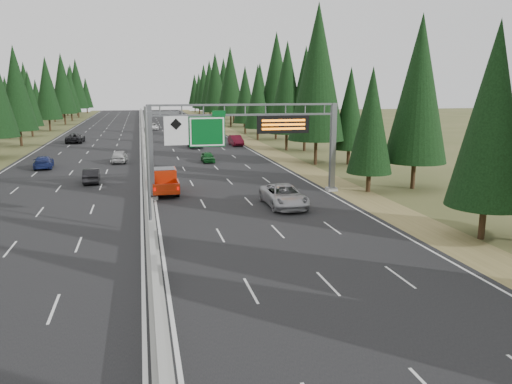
{
  "coord_description": "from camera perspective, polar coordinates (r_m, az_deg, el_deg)",
  "views": [
    {
      "loc": [
        -0.32,
        -6.45,
        9.18
      ],
      "look_at": [
        5.76,
        20.0,
        3.5
      ],
      "focal_mm": 35.0,
      "sensor_mm": 36.0,
      "label": 1
    }
  ],
  "objects": [
    {
      "name": "car_ahead_far",
      "position": [
        120.48,
        -9.43,
        7.63
      ],
      "size": [
        1.69,
        3.82,
        1.28
      ],
      "primitive_type": "imported",
      "rotation": [
        0.0,
        0.0,
        -0.05
      ],
      "color": "black",
      "rests_on": "road"
    },
    {
      "name": "car_onc_far",
      "position": [
        90.21,
        -19.95,
        5.83
      ],
      "size": [
        2.81,
        5.79,
        1.59
      ],
      "primitive_type": "imported",
      "rotation": [
        0.0,
        0.0,
        3.11
      ],
      "color": "black",
      "rests_on": "road"
    },
    {
      "name": "shoulder_right",
      "position": [
        88.8,
        -1.1,
        5.9
      ],
      "size": [
        3.6,
        260.0,
        0.06
      ],
      "primitive_type": "cube",
      "color": "olive",
      "rests_on": "ground"
    },
    {
      "name": "car_onc_near",
      "position": [
        51.35,
        -18.29,
        1.8
      ],
      "size": [
        1.64,
        4.3,
        1.4
      ],
      "primitive_type": "imported",
      "rotation": [
        0.0,
        0.0,
        3.18
      ],
      "color": "black",
      "rests_on": "road"
    },
    {
      "name": "car_onc_blue",
      "position": [
        62.6,
        -23.12,
        3.17
      ],
      "size": [
        2.44,
        5.08,
        1.43
      ],
      "primitive_type": "imported",
      "rotation": [
        0.0,
        0.0,
        3.23
      ],
      "color": "navy",
      "rests_on": "road"
    },
    {
      "name": "tree_row_right",
      "position": [
        82.06,
        3.05,
        12.18
      ],
      "size": [
        12.03,
        237.59,
        18.94
      ],
      "color": "black",
      "rests_on": "ground"
    },
    {
      "name": "hov_sign_pole",
      "position": [
        31.74,
        -11.21,
        3.52
      ],
      "size": [
        2.8,
        0.5,
        8.0
      ],
      "color": "slate",
      "rests_on": "road"
    },
    {
      "name": "car_ahead_dkred",
      "position": [
        80.87,
        -2.33,
        5.92
      ],
      "size": [
        1.87,
        4.98,
        1.62
      ],
      "primitive_type": "imported",
      "rotation": [
        0.0,
        0.0,
        0.03
      ],
      "color": "maroon",
      "rests_on": "road"
    },
    {
      "name": "sign_gantry",
      "position": [
        42.53,
        -0.35,
        6.54
      ],
      "size": [
        16.75,
        0.98,
        7.8
      ],
      "color": "slate",
      "rests_on": "road"
    },
    {
      "name": "car_onc_white",
      "position": [
        64.37,
        -15.35,
        3.96
      ],
      "size": [
        2.04,
        4.6,
        1.54
      ],
      "primitive_type": "imported",
      "rotation": [
        0.0,
        0.0,
        3.09
      ],
      "color": "#B4B4B4",
      "rests_on": "road"
    },
    {
      "name": "road",
      "position": [
        86.93,
        -12.72,
        5.49
      ],
      "size": [
        32.0,
        260.0,
        0.08
      ],
      "primitive_type": "cube",
      "color": "black",
      "rests_on": "ground"
    },
    {
      "name": "car_ahead_dkgrey",
      "position": [
        78.2,
        -7.0,
        5.56
      ],
      "size": [
        2.26,
        4.97,
        1.41
      ],
      "primitive_type": "imported",
      "rotation": [
        0.0,
        0.0,
        0.06
      ],
      "color": "black",
      "rests_on": "road"
    },
    {
      "name": "red_pickup",
      "position": [
        45.19,
        -10.43,
        1.45
      ],
      "size": [
        2.22,
        6.22,
        2.03
      ],
      "color": "black",
      "rests_on": "road"
    },
    {
      "name": "car_ahead_green",
      "position": [
        62.76,
        -5.55,
        4.01
      ],
      "size": [
        1.51,
        3.73,
        1.27
      ],
      "primitive_type": "imported",
      "rotation": [
        0.0,
        0.0,
        0.0
      ],
      "color": "#114D1C",
      "rests_on": "road"
    },
    {
      "name": "median_barrier",
      "position": [
        86.89,
        -12.73,
        5.74
      ],
      "size": [
        0.7,
        260.0,
        0.85
      ],
      "color": "gray",
      "rests_on": "road"
    },
    {
      "name": "silver_minivan",
      "position": [
        38.98,
        3.21,
        -0.44
      ],
      "size": [
        2.85,
        6.08,
        1.68
      ],
      "primitive_type": "imported",
      "rotation": [
        0.0,
        0.0,
        0.01
      ],
      "color": "#A9A9AE",
      "rests_on": "road"
    },
    {
      "name": "shoulder_left",
      "position": [
        88.67,
        -24.33,
        4.85
      ],
      "size": [
        3.6,
        260.0,
        0.06
      ],
      "primitive_type": "cube",
      "color": "#454D24",
      "rests_on": "ground"
    },
    {
      "name": "car_ahead_white",
      "position": [
        113.97,
        -11.75,
        7.35
      ],
      "size": [
        2.67,
        5.24,
        1.42
      ],
      "primitive_type": "imported",
      "rotation": [
        0.0,
        0.0,
        0.06
      ],
      "color": "white",
      "rests_on": "road"
    }
  ]
}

